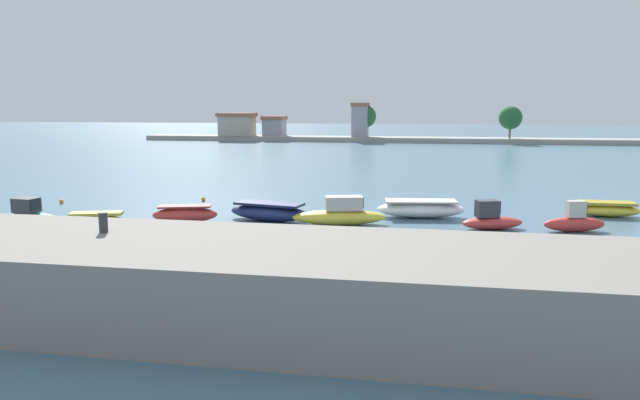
{
  "coord_description": "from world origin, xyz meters",
  "views": [
    {
      "loc": [
        7.34,
        -25.29,
        6.98
      ],
      "look_at": [
        0.64,
        11.15,
        1.04
      ],
      "focal_mm": 33.27,
      "sensor_mm": 36.0,
      "label": 1
    }
  ],
  "objects_px": {
    "mooring_bollard": "(103,222)",
    "moored_boat_7": "(575,222)",
    "moored_boat_4": "(340,214)",
    "mooring_buoy_1": "(175,229)",
    "moored_boat_8": "(606,209)",
    "mooring_buoy_0": "(61,201)",
    "mooring_buoy_2": "(203,199)",
    "moored_boat_1": "(97,223)",
    "moored_boat_6": "(491,220)",
    "moored_boat_0": "(29,217)",
    "moored_boat_2": "(185,214)",
    "moored_boat_3": "(269,212)",
    "mooring_buoy_3": "(370,232)",
    "moored_boat_5": "(421,209)"
  },
  "relations": [
    {
      "from": "mooring_buoy_0",
      "to": "mooring_buoy_3",
      "type": "distance_m",
      "value": 23.64
    },
    {
      "from": "moored_boat_7",
      "to": "moored_boat_6",
      "type": "bearing_deg",
      "value": 169.22
    },
    {
      "from": "mooring_buoy_0",
      "to": "moored_boat_4",
      "type": "bearing_deg",
      "value": -10.47
    },
    {
      "from": "moored_boat_4",
      "to": "moored_boat_3",
      "type": "bearing_deg",
      "value": 161.82
    },
    {
      "from": "moored_boat_7",
      "to": "moored_boat_8",
      "type": "relative_size",
      "value": 0.86
    },
    {
      "from": "mooring_bollard",
      "to": "moored_boat_7",
      "type": "distance_m",
      "value": 25.09
    },
    {
      "from": "moored_boat_6",
      "to": "mooring_buoy_0",
      "type": "bearing_deg",
      "value": 155.37
    },
    {
      "from": "moored_boat_0",
      "to": "moored_boat_8",
      "type": "bearing_deg",
      "value": 22.93
    },
    {
      "from": "moored_boat_2",
      "to": "moored_boat_3",
      "type": "height_order",
      "value": "moored_boat_3"
    },
    {
      "from": "mooring_buoy_3",
      "to": "mooring_buoy_0",
      "type": "bearing_deg",
      "value": 164.61
    },
    {
      "from": "moored_boat_3",
      "to": "mooring_buoy_3",
      "type": "bearing_deg",
      "value": -12.63
    },
    {
      "from": "moored_boat_5",
      "to": "moored_boat_3",
      "type": "bearing_deg",
      "value": -170.99
    },
    {
      "from": "moored_boat_3",
      "to": "mooring_buoy_2",
      "type": "bearing_deg",
      "value": 148.75
    },
    {
      "from": "mooring_bollard",
      "to": "mooring_buoy_2",
      "type": "relative_size",
      "value": 2.22
    },
    {
      "from": "moored_boat_1",
      "to": "moored_boat_7",
      "type": "height_order",
      "value": "moored_boat_7"
    },
    {
      "from": "moored_boat_2",
      "to": "moored_boat_4",
      "type": "xyz_separation_m",
      "value": [
        9.29,
        1.02,
        0.11
      ]
    },
    {
      "from": "moored_boat_7",
      "to": "mooring_buoy_1",
      "type": "bearing_deg",
      "value": 178.25
    },
    {
      "from": "mooring_buoy_0",
      "to": "moored_boat_6",
      "type": "bearing_deg",
      "value": -6.89
    },
    {
      "from": "moored_boat_7",
      "to": "mooring_buoy_3",
      "type": "relative_size",
      "value": 10.73
    },
    {
      "from": "moored_boat_4",
      "to": "moored_boat_5",
      "type": "distance_m",
      "value": 5.65
    },
    {
      "from": "mooring_buoy_1",
      "to": "mooring_buoy_3",
      "type": "height_order",
      "value": "mooring_buoy_1"
    },
    {
      "from": "moored_boat_8",
      "to": "moored_boat_5",
      "type": "bearing_deg",
      "value": -167.94
    },
    {
      "from": "mooring_bollard",
      "to": "mooring_buoy_1",
      "type": "relative_size",
      "value": 1.63
    },
    {
      "from": "mooring_bollard",
      "to": "moored_boat_1",
      "type": "bearing_deg",
      "value": 122.37
    },
    {
      "from": "moored_boat_0",
      "to": "mooring_buoy_2",
      "type": "xyz_separation_m",
      "value": [
        6.63,
        10.43,
        -0.39
      ]
    },
    {
      "from": "moored_boat_5",
      "to": "mooring_buoy_1",
      "type": "height_order",
      "value": "moored_boat_5"
    },
    {
      "from": "moored_boat_4",
      "to": "mooring_buoy_1",
      "type": "bearing_deg",
      "value": -168.0
    },
    {
      "from": "moored_boat_2",
      "to": "moored_boat_6",
      "type": "height_order",
      "value": "moored_boat_6"
    },
    {
      "from": "moored_boat_2",
      "to": "mooring_buoy_2",
      "type": "height_order",
      "value": "moored_boat_2"
    },
    {
      "from": "moored_boat_4",
      "to": "mooring_buoy_0",
      "type": "xyz_separation_m",
      "value": [
        -20.78,
        3.84,
        -0.45
      ]
    },
    {
      "from": "moored_boat_4",
      "to": "moored_boat_6",
      "type": "xyz_separation_m",
      "value": [
        8.64,
        0.29,
        -0.07
      ]
    },
    {
      "from": "moored_boat_6",
      "to": "moored_boat_8",
      "type": "xyz_separation_m",
      "value": [
        7.58,
        5.43,
        -0.1
      ]
    },
    {
      "from": "moored_boat_4",
      "to": "mooring_bollard",
      "type": "bearing_deg",
      "value": -122.86
    },
    {
      "from": "moored_boat_5",
      "to": "moored_boat_0",
      "type": "bearing_deg",
      "value": -170.55
    },
    {
      "from": "mooring_bollard",
      "to": "moored_boat_0",
      "type": "relative_size",
      "value": 0.15
    },
    {
      "from": "mooring_buoy_0",
      "to": "mooring_buoy_3",
      "type": "bearing_deg",
      "value": -15.39
    },
    {
      "from": "moored_boat_8",
      "to": "mooring_buoy_0",
      "type": "distance_m",
      "value": 37.05
    },
    {
      "from": "moored_boat_6",
      "to": "mooring_buoy_0",
      "type": "distance_m",
      "value": 29.64
    },
    {
      "from": "moored_boat_2",
      "to": "moored_boat_5",
      "type": "height_order",
      "value": "moored_boat_5"
    },
    {
      "from": "mooring_bollard",
      "to": "moored_boat_6",
      "type": "height_order",
      "value": "mooring_bollard"
    },
    {
      "from": "mooring_buoy_3",
      "to": "moored_boat_3",
      "type": "bearing_deg",
      "value": 155.81
    },
    {
      "from": "moored_boat_6",
      "to": "moored_boat_4",
      "type": "bearing_deg",
      "value": 164.16
    },
    {
      "from": "mooring_bollard",
      "to": "moored_boat_0",
      "type": "distance_m",
      "value": 16.98
    },
    {
      "from": "moored_boat_1",
      "to": "moored_boat_3",
      "type": "relative_size",
      "value": 0.66
    },
    {
      "from": "moored_boat_1",
      "to": "moored_boat_3",
      "type": "xyz_separation_m",
      "value": [
        8.28,
        5.38,
        -0.05
      ]
    },
    {
      "from": "mooring_buoy_0",
      "to": "mooring_buoy_2",
      "type": "bearing_deg",
      "value": 16.44
    },
    {
      "from": "mooring_buoy_1",
      "to": "mooring_bollard",
      "type": "bearing_deg",
      "value": -76.98
    },
    {
      "from": "mooring_buoy_1",
      "to": "mooring_buoy_2",
      "type": "height_order",
      "value": "mooring_buoy_1"
    },
    {
      "from": "mooring_buoy_3",
      "to": "moored_boat_7",
      "type": "bearing_deg",
      "value": 14.57
    },
    {
      "from": "moored_boat_5",
      "to": "moored_boat_7",
      "type": "xyz_separation_m",
      "value": [
        8.51,
        -2.76,
        0.03
      ]
    }
  ]
}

